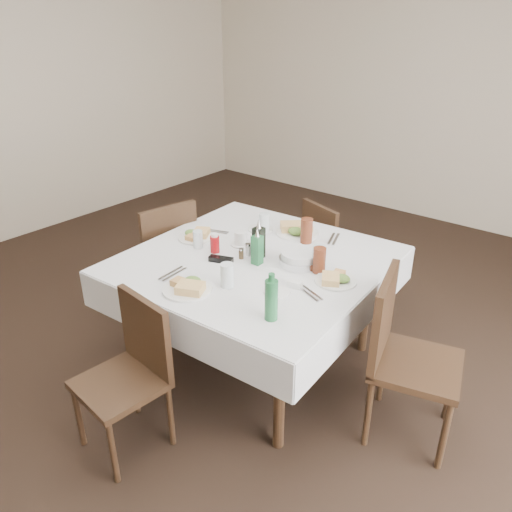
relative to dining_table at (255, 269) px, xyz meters
The scene contains 33 objects.
ground_plane 0.76m from the dining_table, 136.64° to the right, with size 7.00×7.00×0.00m, color black.
room_shell 1.07m from the dining_table, 136.64° to the right, with size 6.04×7.04×2.80m.
dining_table is the anchor object (origin of this frame).
chair_north 1.02m from the dining_table, 94.45° to the left, with size 0.49×0.49×0.82m.
chair_south 0.94m from the dining_table, 94.30° to the right, with size 0.43×0.43×0.84m.
chair_east 0.98m from the dining_table, ahead, with size 0.54×0.54×0.93m.
chair_west 0.90m from the dining_table, behind, with size 0.51×0.51×0.91m.
meal_north 0.47m from the dining_table, 92.88° to the left, with size 0.29×0.29×0.06m.
meal_south 0.54m from the dining_table, 93.37° to the right, with size 0.27×0.27×0.06m.
meal_east 0.54m from the dining_table, ahead, with size 0.23×0.23×0.05m.
meal_west 0.50m from the dining_table, behind, with size 0.24×0.24×0.05m.
side_plate_a 0.45m from the dining_table, 124.62° to the left, with size 0.17×0.17×0.01m.
side_plate_b 0.44m from the dining_table, 35.45° to the right, with size 0.15×0.15×0.01m.
water_n 0.42m from the dining_table, 120.46° to the left, with size 0.07×0.07×0.14m.
water_s 0.40m from the dining_table, 74.62° to the right, with size 0.07×0.07×0.14m.
water_e 0.42m from the dining_table, 17.44° to the left, with size 0.08×0.08×0.15m.
water_w 0.42m from the dining_table, 164.46° to the right, with size 0.06×0.06×0.11m.
iced_tea_a 0.43m from the dining_table, 74.81° to the left, with size 0.08×0.08×0.16m.
iced_tea_b 0.43m from the dining_table, 12.69° to the left, with size 0.07×0.07×0.15m.
bread_basket 0.29m from the dining_table, 22.38° to the left, with size 0.24×0.24×0.08m.
oil_cruet_dark 0.18m from the dining_table, 72.50° to the left, with size 0.06×0.06×0.25m.
oil_cruet_green 0.18m from the dining_table, 42.88° to the right, with size 0.05×0.05×0.23m.
ketchup_bottle 0.30m from the dining_table, 160.38° to the right, with size 0.06×0.06×0.12m.
salt_shaker 0.13m from the dining_table, behind, with size 0.03×0.03×0.08m.
pepper_shaker 0.14m from the dining_table, 139.17° to the right, with size 0.03×0.03×0.07m.
coffee_mug 0.24m from the dining_table, 154.59° to the left, with size 0.13×0.13×0.09m.
sunglasses 0.23m from the dining_table, 127.80° to the right, with size 0.15×0.09×0.03m.
green_bottle 0.70m from the dining_table, 44.43° to the right, with size 0.06×0.06×0.25m.
sugar_caddy 0.43m from the dining_table, 20.10° to the right, with size 0.08×0.06×0.04m.
cutlery_n 0.59m from the dining_table, 67.21° to the left, with size 0.11×0.20×0.01m.
cutlery_s 0.52m from the dining_table, 116.73° to the right, with size 0.07×0.20×0.01m.
cutlery_e 0.52m from the dining_table, 17.04° to the right, with size 0.18×0.11×0.01m.
cutlery_w 0.49m from the dining_table, 162.51° to the left, with size 0.17×0.09×0.01m.
Camera 1 is at (1.95, -1.88, 2.10)m, focal length 35.00 mm.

